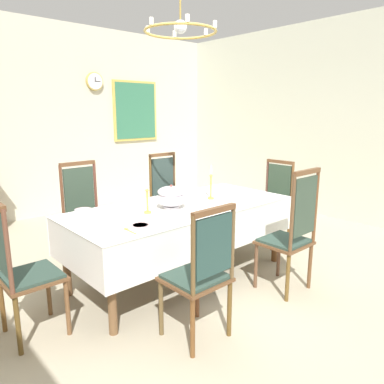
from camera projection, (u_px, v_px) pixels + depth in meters
ground at (192, 283)px, 3.73m from camera, size 6.49×6.86×0.04m
back_wall at (49, 121)px, 5.90m from camera, size 6.49×0.08×3.10m
right_wall at (352, 121)px, 5.54m from camera, size 0.08×6.86×3.10m
dining_table at (182, 213)px, 3.69m from camera, size 2.31×1.02×0.76m
tablecloth at (182, 215)px, 3.69m from camera, size 2.33×1.04×0.38m
chair_south_a at (201, 271)px, 2.67m from camera, size 0.44×0.42×1.06m
chair_north_a at (86, 215)px, 3.99m from camera, size 0.44×0.42×1.16m
chair_south_b at (291, 232)px, 3.41m from camera, size 0.44×0.42×1.20m
chair_north_b at (169, 198)px, 4.75m from camera, size 0.44×0.42×1.17m
chair_head_west at (21, 268)px, 2.69m from camera, size 0.42×0.44×1.10m
chair_head_east at (273, 201)px, 4.74m from camera, size 0.42×0.44×1.08m
soup_tureen at (171, 197)px, 3.56m from camera, size 0.30×0.30×0.23m
candlestick_west at (147, 199)px, 3.37m from camera, size 0.07×0.07×0.34m
candlestick_east at (211, 185)px, 3.91m from camera, size 0.07×0.07×0.37m
bowl_near_left at (140, 226)px, 2.95m from camera, size 0.15×0.15×0.03m
bowl_near_right at (173, 195)px, 4.04m from camera, size 0.19×0.19×0.04m
bowl_far_left at (263, 196)px, 3.98m from camera, size 0.16×0.16×0.04m
bowl_far_right at (83, 211)px, 3.40m from camera, size 0.16×0.16×0.04m
spoon_primary at (128, 230)px, 2.91m from camera, size 0.03×0.18×0.01m
spoon_secondary at (181, 194)px, 4.15m from camera, size 0.06×0.17×0.01m
mounted_clock at (95, 81)px, 6.24m from camera, size 0.30×0.06×0.30m
framed_painting at (136, 111)px, 6.89m from camera, size 0.94×0.05×1.10m
chandelier at (180, 30)px, 3.31m from camera, size 0.68×0.67×0.66m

